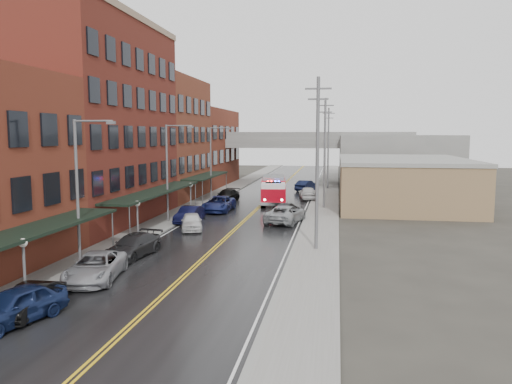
{
  "coord_description": "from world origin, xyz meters",
  "views": [
    {
      "loc": [
        8.56,
        -19.55,
        8.12
      ],
      "look_at": [
        1.44,
        24.1,
        3.0
      ],
      "focal_mm": 35.0,
      "sensor_mm": 36.0,
      "label": 1
    }
  ],
  "objects": [
    {
      "name": "parked_car_right_1",
      "position": [
        3.6,
        29.8,
        0.67
      ],
      "size": [
        2.6,
        4.83,
        1.33
      ],
      "primitive_type": "imported",
      "rotation": [
        0.0,
        0.0,
        2.97
      ],
      "color": "#2B2B2E",
      "rests_on": "ground"
    },
    {
      "name": "globe_lamp_2",
      "position": [
        -6.4,
        30.0,
        2.31
      ],
      "size": [
        0.44,
        0.44,
        3.12
      ],
      "color": "#59595B",
      "rests_on": "ground"
    },
    {
      "name": "curb_left",
      "position": [
        -5.65,
        30.0,
        0.07
      ],
      "size": [
        0.3,
        160.0,
        0.15
      ],
      "primitive_type": "cube",
      "color": "gray",
      "rests_on": "ground"
    },
    {
      "name": "tan_building",
      "position": [
        16.0,
        40.0,
        2.5
      ],
      "size": [
        14.0,
        22.0,
        5.0
      ],
      "primitive_type": "cube",
      "color": "#94724F",
      "rests_on": "ground"
    },
    {
      "name": "awning_2",
      "position": [
        -7.49,
        40.5,
        2.99
      ],
      "size": [
        2.6,
        13.0,
        3.09
      ],
      "color": "black",
      "rests_on": "ground"
    },
    {
      "name": "parked_car_right_3",
      "position": [
        4.19,
        52.2,
        0.78
      ],
      "size": [
        3.1,
        5.0,
        1.56
      ],
      "primitive_type": "imported",
      "rotation": [
        0.0,
        0.0,
        2.81
      ],
      "color": "black",
      "rests_on": "ground"
    },
    {
      "name": "parked_car_left_2",
      "position": [
        -4.67,
        5.8,
        0.76
      ],
      "size": [
        3.43,
        5.8,
        1.51
      ],
      "primitive_type": "imported",
      "rotation": [
        0.0,
        0.0,
        0.18
      ],
      "color": "gray",
      "rests_on": "ground"
    },
    {
      "name": "parked_car_left_0",
      "position": [
        -5.0,
        -0.8,
        0.8
      ],
      "size": [
        3.18,
        5.03,
        1.6
      ],
      "primitive_type": "imported",
      "rotation": [
        0.0,
        0.0,
        -0.3
      ],
      "color": "#111C41",
      "rests_on": "ground"
    },
    {
      "name": "fire_truck",
      "position": [
        1.23,
        38.08,
        1.72
      ],
      "size": [
        4.32,
        8.99,
        3.18
      ],
      "rotation": [
        0.0,
        0.0,
        0.12
      ],
      "color": "#9E0715",
      "rests_on": "ground"
    },
    {
      "name": "awning_1",
      "position": [
        -7.49,
        23.0,
        2.99
      ],
      "size": [
        2.6,
        18.0,
        3.09
      ],
      "color": "black",
      "rests_on": "ground"
    },
    {
      "name": "street_lamp_0",
      "position": [
        -6.55,
        8.0,
        5.19
      ],
      "size": [
        2.64,
        0.22,
        9.0
      ],
      "color": "#59595B",
      "rests_on": "ground"
    },
    {
      "name": "brick_building_c",
      "position": [
        -13.3,
        40.5,
        7.5
      ],
      "size": [
        9.0,
        15.0,
        15.0
      ],
      "primitive_type": "cube",
      "color": "brown",
      "rests_on": "ground"
    },
    {
      "name": "parked_car_right_2",
      "position": [
        5.0,
        42.52,
        0.83
      ],
      "size": [
        2.57,
        5.09,
        1.66
      ],
      "primitive_type": "imported",
      "rotation": [
        0.0,
        0.0,
        3.27
      ],
      "color": "#B9B9B9",
      "rests_on": "ground"
    },
    {
      "name": "parked_car_left_3",
      "position": [
        -4.76,
        11.3,
        0.74
      ],
      "size": [
        2.78,
        5.34,
        1.48
      ],
      "primitive_type": "imported",
      "rotation": [
        0.0,
        0.0,
        -0.14
      ],
      "color": "black",
      "rests_on": "ground"
    },
    {
      "name": "overpass",
      "position": [
        0.0,
        62.0,
        5.99
      ],
      "size": [
        40.0,
        10.0,
        7.5
      ],
      "color": "slate",
      "rests_on": "ground"
    },
    {
      "name": "sidewalk_left",
      "position": [
        -7.3,
        30.0,
        0.07
      ],
      "size": [
        3.0,
        160.0,
        0.15
      ],
      "primitive_type": "cube",
      "color": "slate",
      "rests_on": "ground"
    },
    {
      "name": "ground",
      "position": [
        0.0,
        0.0,
        0.0
      ],
      "size": [
        220.0,
        220.0,
        0.0
      ],
      "primitive_type": "plane",
      "color": "#2D2B26",
      "rests_on": "ground"
    },
    {
      "name": "utility_pole_0",
      "position": [
        7.2,
        15.0,
        6.31
      ],
      "size": [
        1.8,
        0.24,
        12.0
      ],
      "color": "#59595B",
      "rests_on": "ground"
    },
    {
      "name": "globe_lamp_1",
      "position": [
        -6.4,
        16.0,
        2.31
      ],
      "size": [
        0.44,
        0.44,
        3.12
      ],
      "color": "#59595B",
      "rests_on": "ground"
    },
    {
      "name": "utility_pole_1",
      "position": [
        7.2,
        35.0,
        6.31
      ],
      "size": [
        1.8,
        0.24,
        12.0
      ],
      "color": "#59595B",
      "rests_on": "ground"
    },
    {
      "name": "parked_car_left_1",
      "position": [
        -5.0,
        0.3,
        0.68
      ],
      "size": [
        1.67,
        4.18,
        1.35
      ],
      "primitive_type": "imported",
      "rotation": [
        0.0,
        0.0,
        0.06
      ],
      "color": "black",
      "rests_on": "ground"
    },
    {
      "name": "utility_pole_2",
      "position": [
        7.2,
        55.0,
        6.31
      ],
      "size": [
        1.8,
        0.24,
        12.0
      ],
      "color": "#59595B",
      "rests_on": "ground"
    },
    {
      "name": "brick_building_far",
      "position": [
        -13.3,
        58.0,
        6.0
      ],
      "size": [
        9.0,
        20.0,
        12.0
      ],
      "primitive_type": "cube",
      "color": "maroon",
      "rests_on": "ground"
    },
    {
      "name": "parked_car_left_5",
      "position": [
        -4.82,
        24.29,
        0.76
      ],
      "size": [
        1.85,
        4.66,
        1.51
      ],
      "primitive_type": "imported",
      "rotation": [
        0.0,
        0.0,
        -0.06
      ],
      "color": "black",
      "rests_on": "ground"
    },
    {
      "name": "brick_building_b",
      "position": [
        -13.3,
        23.0,
        9.0
      ],
      "size": [
        9.0,
        20.0,
        18.0
      ],
      "primitive_type": "cube",
      "color": "maroon",
      "rests_on": "ground"
    },
    {
      "name": "globe_lamp_0",
      "position": [
        -6.4,
        2.0,
        2.31
      ],
      "size": [
        0.44,
        0.44,
        3.12
      ],
      "color": "#59595B",
      "rests_on": "ground"
    },
    {
      "name": "parked_car_left_7",
      "position": [
        -4.61,
        39.2,
        0.73
      ],
      "size": [
        2.68,
        5.25,
        1.46
      ],
      "primitive_type": "imported",
      "rotation": [
        0.0,
        0.0,
        -0.13
      ],
      "color": "black",
      "rests_on": "ground"
    },
    {
      "name": "right_far_block",
      "position": [
        18.0,
        70.0,
        4.0
      ],
      "size": [
        18.0,
        30.0,
        8.0
      ],
      "primitive_type": "cube",
      "color": "slate",
      "rests_on": "ground"
    },
    {
      "name": "sidewalk_right",
      "position": [
        7.3,
        30.0,
        0.07
      ],
      "size": [
        3.0,
        160.0,
        0.15
      ],
      "primitive_type": "cube",
      "color": "slate",
      "rests_on": "ground"
    },
    {
      "name": "parked_car_left_4",
      "position": [
        -3.62,
        20.92,
        0.73
      ],
      "size": [
        2.91,
        4.59,
        1.46
      ],
      "primitive_type": "imported",
      "rotation": [
        0.0,
        0.0,
        0.3
      ],
      "color": "silver",
      "rests_on": "ground"
    },
    {
      "name": "street_lamp_1",
      "position": [
        -6.55,
        24.0,
        5.19
      ],
      "size": [
        2.64,
        0.22,
        9.0
      ],
      "color": "#59595B",
      "rests_on": "ground"
    },
    {
      "name": "curb_right",
      "position": [
        5.65,
        30.0,
        0.07
      ],
      "size": [
        0.3,
        160.0,
        0.15
      ],
      "primitive_type": "cube",
      "color": "gray",
      "rests_on": "ground"
    },
    {
      "name": "parked_car_right_0",
      "position": [
        3.95,
        25.69,
        0.81
      ],
      "size": [
        3.83,
        6.28,
        1.63
      ],
      "primitive_type": "imported",
      "rotation": [
        0.0,
        0.0,
        2.94
      ],
      "color": "#919498",
      "rests_on": "ground"
    },
    {
      "name": "awning_0",
      "position": [
        -7.49,
        4.0,
        2.99
      ],
      "size": [
        2.6,
        16.0,
        3.09
      ],
      "color": "black",
      "rests_on": "ground"
    },
    {
      "name": "parked_car_left_6",
      "position": [
        -3.73,
        31.35,
        0.81
      ],
      "size": [
        2.75,
        5.86,
        1.62
      ],
      "primitive_type": "imported",
      "rotation": [
        0.0,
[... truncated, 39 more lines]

